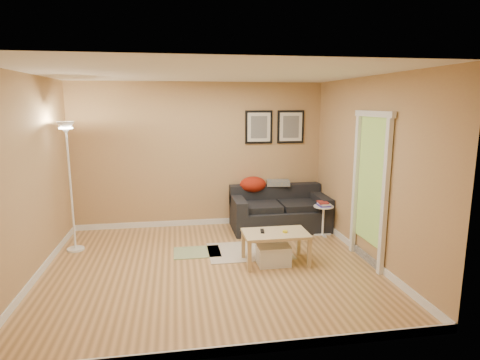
{
  "coord_description": "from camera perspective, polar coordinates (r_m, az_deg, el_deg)",
  "views": [
    {
      "loc": [
        -0.44,
        -5.18,
        2.23
      ],
      "look_at": [
        0.55,
        0.85,
        1.05
      ],
      "focal_mm": 29.87,
      "sensor_mm": 36.0,
      "label": 1
    }
  ],
  "objects": [
    {
      "name": "wall_left",
      "position": [
        5.57,
        -28.14,
        0.0
      ],
      "size": [
        0.0,
        4.0,
        4.0
      ],
      "primitive_type": "plane",
      "rotation": [
        1.57,
        0.0,
        1.57
      ],
      "color": "tan",
      "rests_on": "ground"
    },
    {
      "name": "baseboard_right",
      "position": [
        6.23,
        17.12,
        -10.08
      ],
      "size": [
        0.02,
        4.0,
        0.1
      ],
      "primitive_type": "cube",
      "color": "white",
      "rests_on": "ground"
    },
    {
      "name": "ceiling",
      "position": [
        5.21,
        -4.62,
        14.96
      ],
      "size": [
        4.5,
        4.5,
        0.0
      ],
      "primitive_type": "plane",
      "rotation": [
        3.14,
        0.0,
        0.0
      ],
      "color": "white",
      "rests_on": "wall_back"
    },
    {
      "name": "tape_roll",
      "position": [
        5.65,
        6.45,
        -7.33
      ],
      "size": [
        0.07,
        0.07,
        0.03
      ],
      "primitive_type": "cylinder",
      "color": "yellow",
      "rests_on": "coffee_table"
    },
    {
      "name": "remote_control",
      "position": [
        5.66,
        3.21,
        -7.29
      ],
      "size": [
        0.07,
        0.17,
        0.02
      ],
      "primitive_type": "cube",
      "rotation": [
        0.0,
        0.0,
        -0.16
      ],
      "color": "black",
      "rests_on": "coffee_table"
    },
    {
      "name": "green_runner",
      "position": [
        6.19,
        -6.16,
        -10.21
      ],
      "size": [
        0.7,
        0.5,
        0.01
      ],
      "primitive_type": "cube",
      "color": "#668C4C",
      "rests_on": "ground"
    },
    {
      "name": "doorway",
      "position": [
        5.81,
        17.96,
        -1.59
      ],
      "size": [
        0.12,
        1.01,
        2.13
      ],
      "primitive_type": null,
      "color": "white",
      "rests_on": "ground"
    },
    {
      "name": "book_stack",
      "position": [
        6.91,
        11.83,
        -3.33
      ],
      "size": [
        0.21,
        0.26,
        0.07
      ],
      "primitive_type": null,
      "rotation": [
        0.0,
        0.0,
        -0.14
      ],
      "color": "#40349C",
      "rests_on": "side_table"
    },
    {
      "name": "floor_lamp",
      "position": [
        6.5,
        -23.01,
        -1.44
      ],
      "size": [
        0.26,
        0.26,
        1.98
      ],
      "primitive_type": null,
      "color": "white",
      "rests_on": "ground"
    },
    {
      "name": "framed_print_right",
      "position": [
        7.48,
        7.24,
        7.55
      ],
      "size": [
        0.5,
        0.04,
        0.6
      ],
      "primitive_type": null,
      "color": "black",
      "rests_on": "wall_back"
    },
    {
      "name": "framed_print_left",
      "position": [
        7.33,
        2.7,
        7.55
      ],
      "size": [
        0.5,
        0.04,
        0.6
      ],
      "primitive_type": null,
      "color": "black",
      "rests_on": "wall_back"
    },
    {
      "name": "storage_bin",
      "position": [
        5.7,
        4.79,
        -10.58
      ],
      "size": [
        0.46,
        0.34,
        0.29
      ],
      "primitive_type": null,
      "color": "white",
      "rests_on": "ground"
    },
    {
      "name": "wall_front",
      "position": [
        3.34,
        -1.43,
        -5.24
      ],
      "size": [
        4.5,
        0.0,
        4.5
      ],
      "primitive_type": "plane",
      "rotation": [
        -1.57,
        0.0,
        0.0
      ],
      "color": "tan",
      "rests_on": "ground"
    },
    {
      "name": "baseboard_back",
      "position": [
        7.51,
        -5.58,
        -6.0
      ],
      "size": [
        4.5,
        0.02,
        0.1
      ],
      "primitive_type": "cube",
      "color": "white",
      "rests_on": "ground"
    },
    {
      "name": "plaid_throw",
      "position": [
        7.42,
        5.44,
        -0.4
      ],
      "size": [
        0.45,
        0.32,
        0.1
      ],
      "primitive_type": null,
      "rotation": [
        0.0,
        0.0,
        -0.14
      ],
      "color": "tan",
      "rests_on": "sofa"
    },
    {
      "name": "wall_back",
      "position": [
        7.26,
        -5.77,
        3.51
      ],
      "size": [
        4.5,
        0.0,
        4.5
      ],
      "primitive_type": "plane",
      "rotation": [
        1.57,
        0.0,
        0.0
      ],
      "color": "tan",
      "rests_on": "ground"
    },
    {
      "name": "area_rug",
      "position": [
        6.2,
        1.35,
        -10.11
      ],
      "size": [
        1.25,
        0.85,
        0.01
      ],
      "primitive_type": "cube",
      "color": "beige",
      "rests_on": "ground"
    },
    {
      "name": "red_throw",
      "position": [
        7.29,
        1.87,
        -0.63
      ],
      "size": [
        0.48,
        0.36,
        0.28
      ],
      "primitive_type": null,
      "color": "#B73110",
      "rests_on": "sofa"
    },
    {
      "name": "sofa",
      "position": [
        7.2,
        5.67,
        -4.06
      ],
      "size": [
        1.7,
        0.9,
        0.75
      ],
      "primitive_type": null,
      "color": "black",
      "rests_on": "ground"
    },
    {
      "name": "floor",
      "position": [
        5.66,
        -4.21,
        -12.32
      ],
      "size": [
        4.5,
        4.5,
        0.0
      ],
      "primitive_type": "plane",
      "color": "tan",
      "rests_on": "ground"
    },
    {
      "name": "baseboard_left",
      "position": [
        5.91,
        -26.93,
        -11.99
      ],
      "size": [
        0.02,
        4.0,
        0.1
      ],
      "primitive_type": "cube",
      "color": "white",
      "rests_on": "ground"
    },
    {
      "name": "baseboard_front",
      "position": [
        3.89,
        -1.36,
        -23.17
      ],
      "size": [
        4.5,
        0.02,
        0.1
      ],
      "primitive_type": "cube",
      "color": "white",
      "rests_on": "ground"
    },
    {
      "name": "wall_right",
      "position": [
        5.91,
        17.89,
        1.34
      ],
      "size": [
        0.0,
        4.0,
        4.0
      ],
      "primitive_type": "plane",
      "rotation": [
        1.57,
        0.0,
        -1.57
      ],
      "color": "tan",
      "rests_on": "ground"
    },
    {
      "name": "coffee_table",
      "position": [
        5.73,
        5.07,
        -9.6
      ],
      "size": [
        0.94,
        0.6,
        0.45
      ],
      "primitive_type": null,
      "rotation": [
        0.0,
        0.0,
        0.06
      ],
      "color": "tan",
      "rests_on": "ground"
    },
    {
      "name": "side_table",
      "position": [
        6.98,
        11.78,
        -5.7
      ],
      "size": [
        0.34,
        0.34,
        0.52
      ],
      "primitive_type": null,
      "color": "white",
      "rests_on": "ground"
    }
  ]
}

